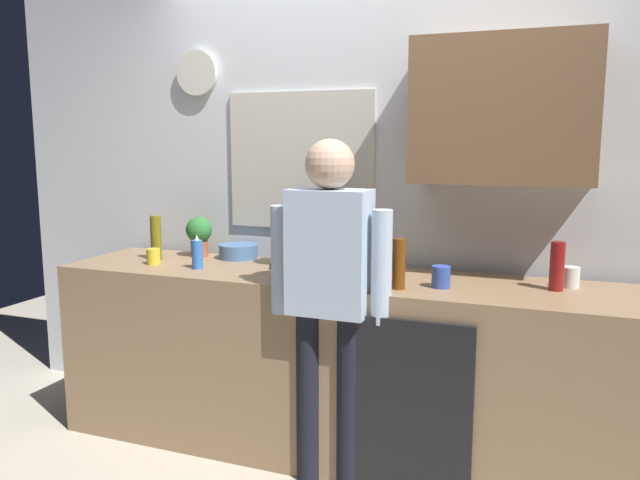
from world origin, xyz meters
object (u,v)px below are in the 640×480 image
Objects in this scene: coffee_maker at (297,239)px; cup_blue_mug at (441,277)px; bottle_amber_beer at (399,264)px; cup_white_mug at (571,277)px; bottle_red_vinegar at (557,266)px; cup_yellow_cup at (153,256)px; person_at_sink at (329,286)px; bottle_clear_soda at (331,250)px; dish_soap at (197,254)px; bottle_olive_oil at (156,238)px; mixing_bowl at (238,251)px; potted_plant at (199,234)px.

coffee_maker is 3.30× the size of cup_blue_mug.
bottle_amber_beer is 0.79m from cup_white_mug.
bottle_red_vinegar is at bearing -124.92° from cup_white_mug.
cup_blue_mug reaches higher than cup_yellow_cup.
bottle_amber_beer is at bearing 19.47° from person_at_sink.
coffee_maker is 0.34m from bottle_clear_soda.
dish_soap is 0.83m from person_at_sink.
cup_blue_mug is (-0.49, -0.13, -0.06)m from bottle_red_vinegar.
bottle_olive_oil reaches higher than cup_white_mug.
cup_white_mug is 1.76m from mixing_bowl.
bottle_red_vinegar is 0.96× the size of potted_plant.
coffee_maker reaches higher than dish_soap.
cup_blue_mug reaches higher than cup_white_mug.
bottle_red_vinegar is at bearing 5.13° from dish_soap.
potted_plant reaches higher than dish_soap.
coffee_maker is 3.47× the size of cup_white_mug.
bottle_olive_oil reaches higher than cup_yellow_cup.
potted_plant is 0.36m from dish_soap.
coffee_maker is at bearing 153.98° from bottle_amber_beer.
bottle_clear_soda reaches higher than cup_white_mug.
bottle_red_vinegar is at bearing 3.90° from cup_yellow_cup.
potted_plant is (-1.44, 0.28, 0.08)m from cup_blue_mug.
person_at_sink reaches higher than bottle_clear_soda.
person_at_sink is at bearing -51.72° from coffee_maker.
mixing_bowl is 0.34m from dish_soap.
dish_soap is at bearing -172.35° from cup_white_mug.
bottle_olive_oil is 2.50× the size of cup_blue_mug.
cup_blue_mug is 1.55m from cup_yellow_cup.
coffee_maker reaches higher than potted_plant.
bottle_red_vinegar is at bearing 14.95° from cup_blue_mug.
cup_blue_mug is at bearing -11.07° from potted_plant.
bottle_olive_oil is (-2.10, -0.03, 0.01)m from bottle_red_vinegar.
mixing_bowl is (-1.70, 0.18, -0.07)m from bottle_red_vinegar.
coffee_maker reaches higher than cup_blue_mug.
bottle_clear_soda is 2.95× the size of cup_white_mug.
bottle_red_vinegar is (1.03, 0.13, -0.03)m from bottle_clear_soda.
bottle_olive_oil is 0.46m from mixing_bowl.
bottle_amber_beer is 0.37m from bottle_clear_soda.
coffee_maker is 1.30m from bottle_red_vinegar.
potted_plant is (0.17, 0.18, 0.01)m from bottle_olive_oil.
potted_plant is (-0.24, -0.03, 0.09)m from mixing_bowl.
bottle_red_vinegar is at bearing -3.67° from coffee_maker.
person_at_sink is at bearing -159.54° from bottle_red_vinegar.
bottle_olive_oil is 0.37m from dish_soap.
bottle_clear_soda is at bearing -168.83° from cup_white_mug.
dish_soap is at bearing -20.30° from bottle_olive_oil.
cup_yellow_cup is 0.05× the size of person_at_sink.
bottle_red_vinegar is 0.12m from cup_white_mug.
potted_plant is (0.11, 0.29, 0.09)m from cup_yellow_cup.
mixing_bowl is (-0.67, 0.31, -0.10)m from bottle_clear_soda.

